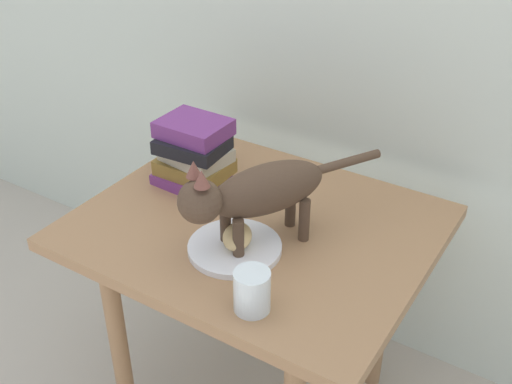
{
  "coord_description": "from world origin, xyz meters",
  "views": [
    {
      "loc": [
        0.62,
        -0.99,
        1.41
      ],
      "look_at": [
        0.0,
        0.0,
        0.69
      ],
      "focal_mm": 43.81,
      "sensor_mm": 36.0,
      "label": 1
    }
  ],
  "objects_px": {
    "side_table": "(256,252)",
    "cat": "(255,192)",
    "candle_jar": "(252,293)",
    "plate": "(235,248)",
    "bread_roll": "(237,237)",
    "book_stack": "(194,153)"
  },
  "relations": [
    {
      "from": "side_table",
      "to": "cat",
      "type": "xyz_separation_m",
      "value": [
        0.04,
        -0.07,
        0.22
      ]
    },
    {
      "from": "book_stack",
      "to": "candle_jar",
      "type": "bearing_deg",
      "value": -40.29
    },
    {
      "from": "side_table",
      "to": "plate",
      "type": "relative_size",
      "value": 3.88
    },
    {
      "from": "candle_jar",
      "to": "cat",
      "type": "bearing_deg",
      "value": 120.58
    },
    {
      "from": "plate",
      "to": "bread_roll",
      "type": "bearing_deg",
      "value": -5.07
    },
    {
      "from": "cat",
      "to": "candle_jar",
      "type": "height_order",
      "value": "cat"
    },
    {
      "from": "side_table",
      "to": "cat",
      "type": "height_order",
      "value": "cat"
    },
    {
      "from": "side_table",
      "to": "candle_jar",
      "type": "bearing_deg",
      "value": -59.29
    },
    {
      "from": "side_table",
      "to": "book_stack",
      "type": "xyz_separation_m",
      "value": [
        -0.22,
        0.07,
        0.17
      ]
    },
    {
      "from": "bread_roll",
      "to": "book_stack",
      "type": "height_order",
      "value": "book_stack"
    },
    {
      "from": "bread_roll",
      "to": "candle_jar",
      "type": "distance_m",
      "value": 0.18
    },
    {
      "from": "plate",
      "to": "candle_jar",
      "type": "bearing_deg",
      "value": -45.96
    },
    {
      "from": "cat",
      "to": "book_stack",
      "type": "bearing_deg",
      "value": 152.35
    },
    {
      "from": "side_table",
      "to": "candle_jar",
      "type": "xyz_separation_m",
      "value": [
        0.15,
        -0.25,
        0.12
      ]
    },
    {
      "from": "plate",
      "to": "book_stack",
      "type": "bearing_deg",
      "value": 143.21
    },
    {
      "from": "side_table",
      "to": "cat",
      "type": "distance_m",
      "value": 0.23
    },
    {
      "from": "side_table",
      "to": "plate",
      "type": "distance_m",
      "value": 0.15
    },
    {
      "from": "side_table",
      "to": "candle_jar",
      "type": "height_order",
      "value": "candle_jar"
    },
    {
      "from": "plate",
      "to": "cat",
      "type": "height_order",
      "value": "cat"
    },
    {
      "from": "bread_roll",
      "to": "book_stack",
      "type": "relative_size",
      "value": 0.44
    },
    {
      "from": "plate",
      "to": "book_stack",
      "type": "xyz_separation_m",
      "value": [
        -0.24,
        0.18,
        0.08
      ]
    },
    {
      "from": "side_table",
      "to": "book_stack",
      "type": "height_order",
      "value": "book_stack"
    }
  ]
}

